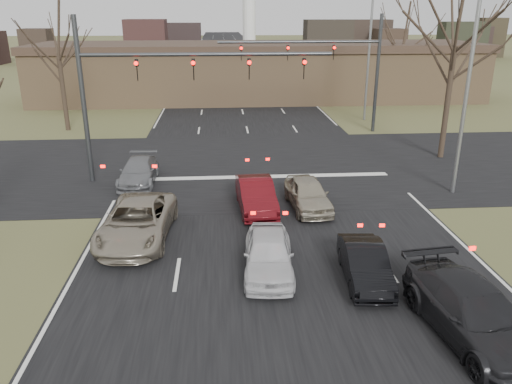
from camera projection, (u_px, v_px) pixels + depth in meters
ground at (297, 324)px, 13.74m from camera, size 360.00×360.00×0.00m
road_main at (233, 73)px, 70.00m from camera, size 14.00×300.00×0.02m
road_cross at (256, 166)px, 27.80m from camera, size 200.00×14.00×0.02m
building at (259, 71)px, 48.60m from camera, size 42.40×10.40×5.30m
mast_arm_near at (151, 79)px, 23.84m from camera, size 12.12×0.24×8.00m
mast_arm_far at (338, 60)px, 34.03m from camera, size 11.12×0.24×8.00m
streetlight_right_near at (466, 73)px, 21.82m from camera, size 2.34×0.25×10.00m
streetlight_right_far at (367, 47)px, 37.80m from camera, size 2.34×0.25×10.00m
tree_left_far at (54, 24)px, 33.78m from camera, size 5.70×5.70×9.50m
tree_right_far at (405, 25)px, 45.23m from camera, size 5.40×5.40×9.00m
car_silver_suv at (137, 221)px, 18.64m from camera, size 2.74×5.36×1.45m
car_white_sedan at (268, 254)px, 16.26m from camera, size 1.88×4.06×1.35m
car_black_hatch at (365, 264)px, 15.76m from camera, size 1.53×3.69×1.19m
car_charcoal_sedan at (473, 313)px, 12.97m from camera, size 2.62×5.20×1.45m
car_grey_ahead at (139, 172)px, 24.83m from camera, size 1.74×4.19×1.21m
car_red_ahead at (256, 195)px, 21.41m from camera, size 1.68×4.22×1.37m
car_silver_ahead at (308, 194)px, 21.62m from camera, size 1.85×4.00×1.33m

